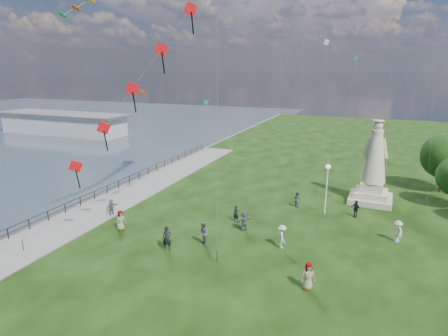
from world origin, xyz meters
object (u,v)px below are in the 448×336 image
at_px(person_0, 167,238).
at_px(person_2, 282,236).
at_px(pier_pavilion, 63,123).
at_px(person_9, 356,209).
at_px(person_11, 244,221).
at_px(person_4, 308,276).
at_px(person_8, 398,231).
at_px(person_7, 297,199).
at_px(statue, 373,172).
at_px(person_5, 111,208).
at_px(person_10, 121,220).
at_px(lamppost, 327,178).
at_px(person_1, 203,234).
at_px(person_6, 236,214).

height_order(person_0, person_2, person_0).
relative_size(pier_pavilion, person_0, 15.51).
xyz_separation_m(person_9, person_11, (-8.51, -6.72, 0.07)).
bearing_deg(person_4, person_8, 34.61).
bearing_deg(pier_pavilion, person_7, -25.03).
xyz_separation_m(statue, person_0, (-13.88, -17.05, -2.19)).
xyz_separation_m(pier_pavilion, person_9, (61.01, -26.53, -1.04)).
bearing_deg(person_0, person_2, 5.89).
distance_m(pier_pavilion, person_0, 61.94).
relative_size(person_5, person_10, 0.84).
bearing_deg(person_11, person_10, -32.09).
height_order(pier_pavilion, person_0, pier_pavilion).
height_order(person_0, person_8, person_0).
height_order(lamppost, person_10, lamppost).
bearing_deg(person_11, person_7, -166.25).
relative_size(pier_pavilion, person_10, 17.02).
distance_m(person_5, person_10, 3.74).
height_order(person_0, person_7, person_0).
xyz_separation_m(lamppost, person_9, (2.69, 0.38, -2.68)).
xyz_separation_m(pier_pavilion, person_1, (50.47, -36.96, -0.91)).
bearing_deg(person_2, person_10, 67.76).
bearing_deg(person_7, pier_pavilion, 13.93).
xyz_separation_m(lamppost, person_0, (-10.00, -11.83, -2.51)).
bearing_deg(statue, person_8, -74.29).
distance_m(person_0, person_1, 2.78).
distance_m(lamppost, person_8, 7.60).
relative_size(person_5, person_8, 0.83).
bearing_deg(person_11, pier_pavilion, -86.22).
bearing_deg(lamppost, person_10, -146.57).
bearing_deg(lamppost, person_11, -132.54).
distance_m(person_5, person_6, 11.60).
bearing_deg(lamppost, person_9, 7.95).
distance_m(person_2, person_10, 13.45).
bearing_deg(person_11, statue, 176.16).
height_order(pier_pavilion, person_1, pier_pavilion).
bearing_deg(person_11, person_2, 99.77).
bearing_deg(person_4, person_1, 135.13).
height_order(statue, person_11, statue).
distance_m(person_0, person_11, 6.89).
relative_size(person_1, person_11, 1.08).
bearing_deg(person_0, person_8, 7.57).
bearing_deg(person_11, person_0, -1.18).
bearing_deg(person_6, person_8, 6.79).
xyz_separation_m(lamppost, person_2, (-2.14, -8.18, -2.57)).
distance_m(person_4, person_9, 13.60).
height_order(person_4, person_6, person_4).
height_order(statue, person_7, statue).
bearing_deg(person_8, person_1, -90.52).
bearing_deg(person_9, person_4, -57.87).
xyz_separation_m(lamppost, person_1, (-7.86, -10.05, -2.55)).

